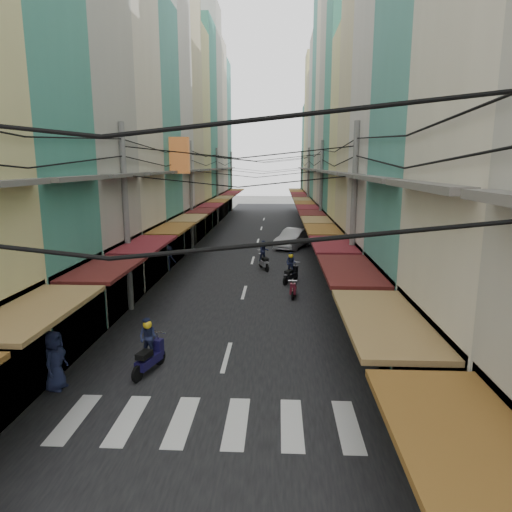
% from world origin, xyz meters
% --- Properties ---
extents(ground, '(160.00, 160.00, 0.00)m').
position_xyz_m(ground, '(0.00, 0.00, 0.00)').
color(ground, slate).
rests_on(ground, ground).
extents(road, '(10.00, 80.00, 0.02)m').
position_xyz_m(road, '(0.00, 20.00, 0.01)').
color(road, black).
rests_on(road, ground).
extents(sidewalk_left, '(3.00, 80.00, 0.06)m').
position_xyz_m(sidewalk_left, '(-6.50, 20.00, 0.03)').
color(sidewalk_left, gray).
rests_on(sidewalk_left, ground).
extents(sidewalk_right, '(3.00, 80.00, 0.06)m').
position_xyz_m(sidewalk_right, '(6.50, 20.00, 0.03)').
color(sidewalk_right, gray).
rests_on(sidewalk_right, ground).
extents(crosswalk, '(7.55, 2.40, 0.01)m').
position_xyz_m(crosswalk, '(-0.00, -6.00, 0.03)').
color(crosswalk, silver).
rests_on(crosswalk, ground).
extents(building_row_left, '(7.80, 67.67, 23.70)m').
position_xyz_m(building_row_left, '(-7.92, 16.56, 9.78)').
color(building_row_left, beige).
rests_on(building_row_left, ground).
extents(building_row_right, '(7.80, 68.98, 22.59)m').
position_xyz_m(building_row_right, '(7.92, 16.45, 9.41)').
color(building_row_right, teal).
rests_on(building_row_right, ground).
extents(utility_poles, '(10.20, 66.13, 8.20)m').
position_xyz_m(utility_poles, '(0.00, 15.01, 6.59)').
color(utility_poles, gray).
rests_on(utility_poles, ground).
extents(white_car, '(5.71, 4.05, 1.88)m').
position_xyz_m(white_car, '(2.94, 18.99, 0.00)').
color(white_car, '#BAB9BE').
rests_on(white_car, ground).
extents(bicycle, '(1.66, 1.09, 1.07)m').
position_xyz_m(bicycle, '(6.69, 0.21, 0.00)').
color(bicycle, black).
rests_on(bicycle, ground).
extents(moving_scooters, '(5.23, 16.36, 1.82)m').
position_xyz_m(moving_scooters, '(0.48, 5.43, 0.53)').
color(moving_scooters, black).
rests_on(moving_scooters, ground).
extents(parked_scooters, '(12.64, 16.04, 1.02)m').
position_xyz_m(parked_scooters, '(3.65, -4.02, 0.48)').
color(parked_scooters, black).
rests_on(parked_scooters, ground).
extents(pedestrians, '(13.69, 22.45, 2.25)m').
position_xyz_m(pedestrians, '(-4.42, 3.07, 1.05)').
color(pedestrians, '#2A202B').
rests_on(pedestrians, ground).
extents(traffic_sign, '(0.10, 0.65, 2.95)m').
position_xyz_m(traffic_sign, '(5.57, -4.91, 2.15)').
color(traffic_sign, gray).
rests_on(traffic_sign, ground).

